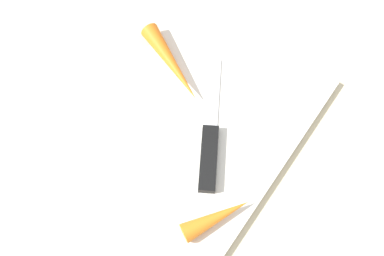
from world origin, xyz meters
name	(u,v)px	position (x,y,z in m)	size (l,w,h in m)	color
ground_plane	(192,131)	(0.00, 0.00, 0.00)	(1.40, 1.40, 0.00)	#C6B793
cutting_board	(192,130)	(0.00, 0.00, 0.01)	(0.36, 0.26, 0.01)	silver
knife	(209,149)	(0.01, 0.04, 0.02)	(0.18, 0.12, 0.01)	#B7B7BC
carrot_long	(172,63)	(-0.06, -0.08, 0.03)	(0.03, 0.03, 0.13)	orange
carrot_short	(217,217)	(0.08, 0.10, 0.02)	(0.03, 0.03, 0.09)	orange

